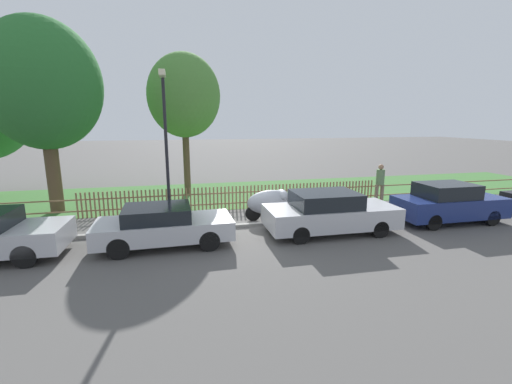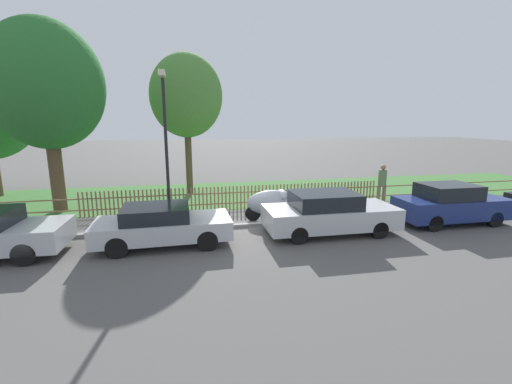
% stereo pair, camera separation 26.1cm
% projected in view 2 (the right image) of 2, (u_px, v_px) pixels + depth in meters
% --- Properties ---
extents(ground_plane, '(120.00, 120.00, 0.00)m').
position_uv_depth(ground_plane, '(251.00, 227.00, 12.34)').
color(ground_plane, '#565451').
extents(kerb_stone, '(40.06, 0.20, 0.12)m').
position_uv_depth(kerb_stone, '(250.00, 225.00, 12.42)').
color(kerb_stone, gray).
rests_on(kerb_stone, ground).
extents(grass_strip, '(40.06, 6.62, 0.01)m').
position_uv_depth(grass_strip, '(229.00, 194.00, 18.02)').
color(grass_strip, '#3D7033').
rests_on(grass_strip, ground).
extents(park_fence, '(40.06, 0.05, 1.04)m').
position_uv_depth(park_fence, '(239.00, 198.00, 14.76)').
color(park_fence, olive).
rests_on(park_fence, ground).
extents(parked_car_navy_estate, '(4.09, 1.82, 1.26)m').
position_uv_depth(parked_car_navy_estate, '(162.00, 225.00, 10.46)').
color(parked_car_navy_estate, '#BCBCC1').
rests_on(parked_car_navy_estate, ground).
extents(parked_car_red_compact, '(4.45, 1.90, 1.43)m').
position_uv_depth(parked_car_red_compact, '(329.00, 213.00, 11.59)').
color(parked_car_red_compact, '#BCBCC1').
rests_on(parked_car_red_compact, ground).
extents(parked_car_white_van, '(4.02, 1.67, 1.49)m').
position_uv_depth(parked_car_white_van, '(450.00, 204.00, 12.69)').
color(parked_car_white_van, navy).
rests_on(parked_car_white_van, ground).
extents(covered_motorcycle, '(2.02, 0.82, 1.17)m').
position_uv_depth(covered_motorcycle, '(272.00, 202.00, 13.19)').
color(covered_motorcycle, black).
rests_on(covered_motorcycle, ground).
extents(tree_behind_motorcycle, '(4.44, 4.44, 7.72)m').
position_uv_depth(tree_behind_motorcycle, '(46.00, 86.00, 13.63)').
color(tree_behind_motorcycle, brown).
rests_on(tree_behind_motorcycle, ground).
extents(tree_mid_park, '(3.62, 3.62, 7.09)m').
position_uv_depth(tree_mid_park, '(186.00, 96.00, 17.18)').
color(tree_mid_park, brown).
rests_on(tree_mid_park, ground).
extents(pedestrian_near_fence, '(0.43, 0.43, 1.83)m').
position_uv_depth(pedestrian_near_fence, '(382.00, 182.00, 15.62)').
color(pedestrian_near_fence, '#7F6B51').
rests_on(pedestrian_near_fence, ground).
extents(street_lamp, '(0.20, 0.79, 5.35)m').
position_uv_depth(street_lamp, '(165.00, 132.00, 11.62)').
color(street_lamp, black).
rests_on(street_lamp, ground).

